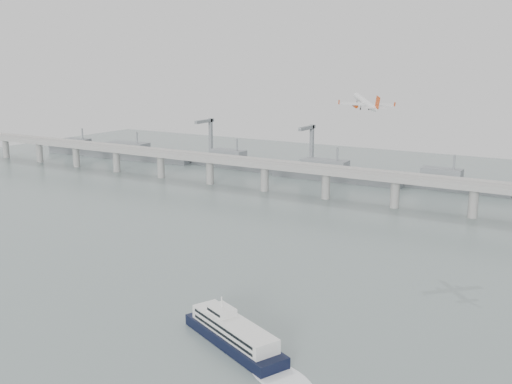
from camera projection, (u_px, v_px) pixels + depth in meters
The scene contains 5 objects.
ground at pixel (186, 304), 241.06m from camera, with size 900.00×900.00×0.00m, color slate.
bridge at pixel (365, 178), 404.90m from camera, with size 800.00×22.00×23.90m.
distant_fleet at pixel (229, 162), 539.57m from camera, with size 453.00×60.90×40.00m.
ferry at pixel (234, 334), 206.23m from camera, with size 75.18×39.18×15.09m.
airliner at pixel (366, 103), 293.18m from camera, with size 25.29×26.48×9.26m.
Camera 1 is at (140.88, -178.25, 96.74)m, focal length 42.00 mm.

